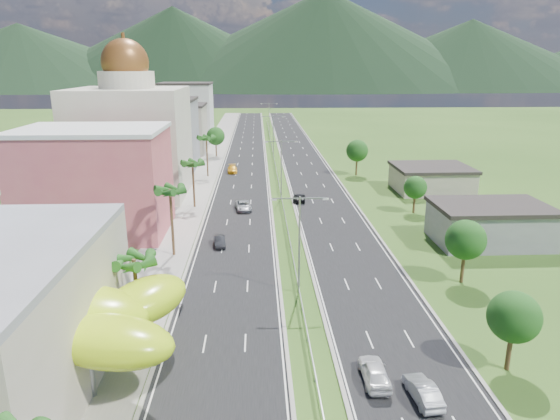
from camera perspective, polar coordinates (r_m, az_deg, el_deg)
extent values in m
plane|color=#2D5119|center=(46.90, 3.19, -14.78)|extent=(500.00, 500.00, 0.00)
cube|color=black|center=(132.20, -3.97, 5.75)|extent=(11.00, 260.00, 0.04)
cube|color=black|center=(132.70, 2.56, 5.81)|extent=(11.00, 260.00, 0.04)
cube|color=gray|center=(132.76, -8.09, 5.69)|extent=(7.00, 260.00, 0.12)
cube|color=gray|center=(114.47, -0.39, 4.44)|extent=(0.08, 216.00, 0.28)
cube|color=gray|center=(215.30, -1.48, 9.97)|extent=(0.10, 0.12, 0.70)
cylinder|color=gray|center=(53.50, 2.22, -4.15)|extent=(0.20, 0.20, 11.00)
cube|color=gray|center=(51.79, 0.69, 1.32)|extent=(2.88, 0.12, 0.12)
cube|color=gray|center=(52.03, 3.86, 1.35)|extent=(2.88, 0.12, 0.12)
cube|color=silver|center=(51.75, -0.72, 1.20)|extent=(0.60, 0.25, 0.18)
cube|color=silver|center=(52.21, 5.25, 1.26)|extent=(0.60, 0.25, 0.18)
cylinder|color=gray|center=(91.96, 0.14, 4.59)|extent=(0.20, 0.20, 11.00)
cube|color=gray|center=(90.97, -0.77, 7.85)|extent=(2.88, 0.12, 0.12)
cube|color=gray|center=(91.11, 1.06, 7.87)|extent=(2.88, 0.12, 0.12)
cube|color=silver|center=(90.96, -1.58, 7.78)|extent=(0.60, 0.25, 0.18)
cube|color=silver|center=(91.22, 1.87, 7.81)|extent=(0.60, 0.25, 0.18)
cylinder|color=gray|center=(136.29, -0.78, 8.44)|extent=(0.20, 0.20, 11.00)
cube|color=gray|center=(135.63, -1.41, 10.66)|extent=(2.88, 0.12, 0.12)
cube|color=gray|center=(135.72, -0.17, 10.66)|extent=(2.88, 0.12, 0.12)
cube|color=silver|center=(135.62, -1.96, 10.61)|extent=(0.60, 0.25, 0.18)
cube|color=silver|center=(135.79, 0.38, 10.62)|extent=(0.60, 0.25, 0.18)
cylinder|color=gray|center=(180.95, -1.26, 10.40)|extent=(0.20, 0.20, 11.00)
cube|color=gray|center=(180.45, -1.73, 12.07)|extent=(2.88, 0.12, 0.12)
cube|color=gray|center=(180.52, -0.80, 12.07)|extent=(2.88, 0.12, 0.12)
cube|color=silver|center=(180.45, -2.15, 12.03)|extent=(0.60, 0.25, 0.18)
cube|color=silver|center=(180.58, -0.38, 12.04)|extent=(0.60, 0.25, 0.18)
cylinder|color=gray|center=(48.15, -27.10, -13.10)|extent=(0.50, 0.50, 4.00)
cylinder|color=gray|center=(41.69, -20.78, -17.06)|extent=(0.50, 0.50, 4.00)
cylinder|color=gray|center=(40.82, -27.75, -18.75)|extent=(0.50, 0.50, 4.00)
cylinder|color=gray|center=(45.23, -16.36, -13.81)|extent=(0.50, 0.50, 4.00)
cube|color=#C24F5C|center=(77.54, -20.34, 2.86)|extent=(20.00, 15.00, 15.00)
cube|color=beige|center=(98.86, -16.58, 7.40)|extent=(20.00, 20.00, 20.00)
cylinder|color=beige|center=(97.87, -17.14, 14.05)|extent=(10.00, 10.00, 3.00)
sphere|color=brown|center=(97.83, -17.29, 15.80)|extent=(8.40, 8.40, 8.40)
cube|color=gray|center=(123.12, -13.35, 8.33)|extent=(16.00, 15.00, 16.00)
cube|color=#A19984|center=(144.81, -11.75, 8.97)|extent=(16.00, 15.00, 13.00)
cube|color=silver|center=(167.17, -10.59, 10.84)|extent=(16.00, 15.00, 18.00)
cube|color=gray|center=(75.73, 22.81, -1.65)|extent=(15.00, 10.00, 5.00)
cube|color=#A19984|center=(103.33, 16.89, 3.32)|extent=(14.00, 12.00, 4.40)
cylinder|color=#47301C|center=(47.97, -16.02, -9.60)|extent=(0.36, 0.36, 7.50)
cylinder|color=#47301C|center=(65.94, -12.24, -1.44)|extent=(0.36, 0.36, 9.00)
cylinder|color=#47301C|center=(88.01, -9.84, 2.81)|extent=(0.36, 0.36, 8.00)
cylinder|color=#47301C|center=(112.26, -8.33, 6.00)|extent=(0.36, 0.36, 8.80)
cylinder|color=#47301C|center=(137.13, -7.31, 7.07)|extent=(0.40, 0.40, 4.90)
sphere|color=#20551A|center=(136.66, -7.36, 8.38)|extent=(4.90, 4.90, 4.90)
cylinder|color=#47301C|center=(46.09, 24.77, -14.00)|extent=(0.40, 0.40, 4.20)
sphere|color=#20551A|center=(44.85, 25.18, -11.00)|extent=(4.20, 4.20, 4.20)
cylinder|color=#47301C|center=(61.02, 20.19, -5.80)|extent=(0.40, 0.40, 4.55)
sphere|color=#20551A|center=(60.03, 20.46, -3.20)|extent=(4.55, 4.55, 4.55)
cylinder|color=#47301C|center=(87.07, 15.09, 0.93)|extent=(0.40, 0.40, 3.85)
sphere|color=#20551A|center=(86.47, 15.21, 2.51)|extent=(3.85, 3.85, 3.85)
cylinder|color=#47301C|center=(114.27, 8.74, 5.17)|extent=(0.40, 0.40, 4.90)
sphere|color=#20551A|center=(113.72, 8.81, 6.72)|extent=(4.90, 4.90, 4.90)
imported|color=black|center=(69.54, -6.91, -3.54)|extent=(1.91, 4.23, 1.35)
imported|color=#9EA0A5|center=(86.06, -4.20, 0.50)|extent=(3.16, 5.67, 1.50)
imported|color=gold|center=(116.51, -5.47, 4.68)|extent=(2.50, 5.49, 1.56)
imported|color=silver|center=(42.05, 10.77, -17.71)|extent=(2.03, 4.93, 1.67)
imported|color=#9C9EA3|center=(40.99, 16.02, -19.26)|extent=(2.01, 4.65, 1.49)
imported|color=black|center=(91.48, 2.20, 1.42)|extent=(2.63, 4.90, 1.31)
imported|color=black|center=(52.34, -11.27, -10.77)|extent=(0.62, 1.92, 1.22)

